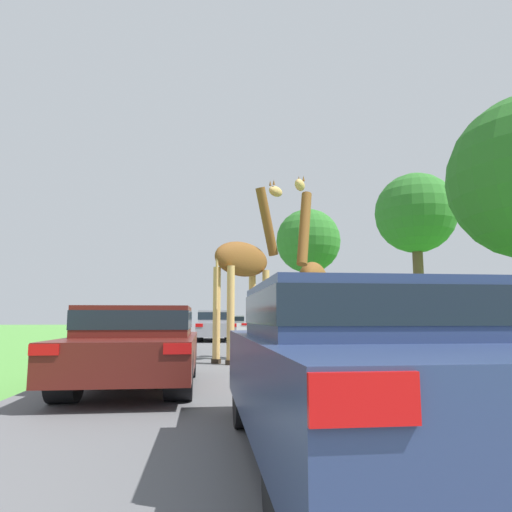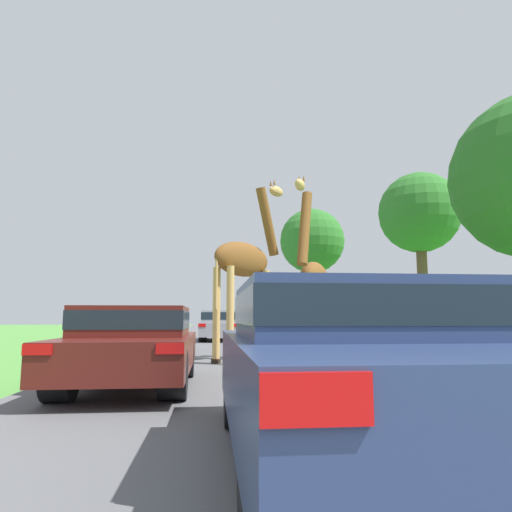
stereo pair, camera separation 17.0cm
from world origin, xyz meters
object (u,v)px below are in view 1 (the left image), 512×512
object	(u,v)px
car_lead_maroon	(371,365)
car_queue_right	(229,325)
giraffe_companion	(312,277)
car_queue_left	(215,325)
car_far_ahead	(145,330)
car_verge_right	(137,343)
tree_centre_back	(308,242)
giraffe_near_road	(246,267)
tree_left_edge	(416,214)

from	to	relation	value
car_lead_maroon	car_queue_right	xyz separation A→B (m)	(0.30, 26.24, -0.05)
giraffe_companion	car_queue_left	xyz separation A→B (m)	(-2.56, 10.09, -1.51)
car_queue_right	car_queue_left	distance (m)	6.90
car_queue_left	car_far_ahead	world-z (taller)	car_queue_left
car_verge_right	tree_centre_back	xyz separation A→B (m)	(7.58, 20.37, 5.19)
giraffe_near_road	car_queue_right	xyz separation A→B (m)	(0.55, 17.97, -1.74)
car_lead_maroon	car_queue_left	bearing A→B (deg)	92.26
giraffe_companion	tree_left_edge	world-z (taller)	tree_left_edge
car_verge_right	tree_centre_back	distance (m)	22.34
car_lead_maroon	tree_left_edge	size ratio (longest dim) A/B	0.51
car_verge_right	car_queue_right	bearing A→B (deg)	83.10
giraffe_companion	car_queue_right	size ratio (longest dim) A/B	1.08
car_far_ahead	tree_left_edge	distance (m)	15.21
giraffe_near_road	giraffe_companion	size ratio (longest dim) A/B	1.02
car_queue_left	tree_centre_back	xyz separation A→B (m)	(5.97, 5.05, 5.12)
car_queue_right	tree_centre_back	world-z (taller)	tree_centre_back
giraffe_companion	car_lead_maroon	bearing A→B (deg)	105.36
tree_left_edge	car_verge_right	bearing A→B (deg)	-130.01
giraffe_companion	car_verge_right	bearing A→B (deg)	77.67
giraffe_near_road	tree_left_edge	size ratio (longest dim) A/B	0.60
car_lead_maroon	tree_left_edge	distance (m)	20.99
car_queue_right	car_far_ahead	bearing A→B (deg)	-102.96
giraffe_companion	car_queue_right	distance (m)	17.05
giraffe_companion	car_verge_right	world-z (taller)	giraffe_companion
car_lead_maroon	car_queue_right	size ratio (longest dim) A/B	0.93
giraffe_near_road	car_lead_maroon	bearing A→B (deg)	-41.63
car_lead_maroon	tree_centre_back	bearing A→B (deg)	77.99
car_queue_left	car_verge_right	bearing A→B (deg)	-95.99
car_queue_right	car_far_ahead	distance (m)	15.40
car_lead_maroon	car_queue_left	xyz separation A→B (m)	(-0.77, 19.42, 0.03)
giraffe_companion	car_far_ahead	world-z (taller)	giraffe_companion
tree_left_edge	car_queue_right	bearing A→B (deg)	137.40
tree_left_edge	giraffe_companion	bearing A→B (deg)	-130.86
giraffe_companion	car_lead_maroon	size ratio (longest dim) A/B	1.17
tree_centre_back	car_queue_right	bearing A→B (deg)	160.12
car_verge_right	tree_centre_back	bearing A→B (deg)	69.59
car_verge_right	car_far_ahead	bearing A→B (deg)	96.22
car_queue_right	car_verge_right	distance (m)	22.30
car_queue_left	car_far_ahead	size ratio (longest dim) A/B	1.05
giraffe_near_road	giraffe_companion	bearing A→B (deg)	74.25
car_lead_maroon	car_far_ahead	world-z (taller)	car_lead_maroon
car_queue_left	tree_left_edge	world-z (taller)	tree_left_edge
giraffe_near_road	car_verge_right	size ratio (longest dim) A/B	1.22
car_queue_right	tree_centre_back	xyz separation A→B (m)	(4.90, -1.77, 5.21)
car_queue_right	car_queue_left	bearing A→B (deg)	-98.91
tree_left_edge	car_lead_maroon	bearing A→B (deg)	-117.29
giraffe_near_road	car_far_ahead	distance (m)	4.49
car_queue_right	tree_centre_back	bearing A→B (deg)	-19.88
car_queue_right	car_far_ahead	xyz separation A→B (m)	(-3.45, -15.01, 0.03)
car_lead_maroon	car_verge_right	xyz separation A→B (m)	(-2.37, 4.10, -0.04)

